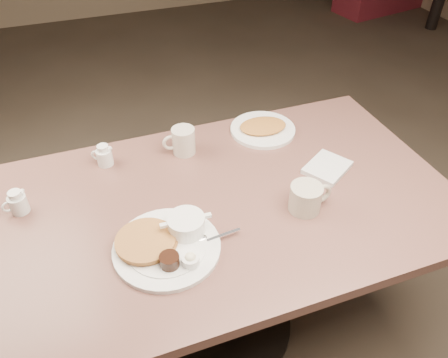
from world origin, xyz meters
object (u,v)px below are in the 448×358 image
object	(u,v)px
coffee_mug_near	(307,197)
creamer_right	(104,156)
main_plate	(168,241)
coffee_mug_far	(183,141)
hash_plate	(263,128)
diner_table	(226,234)
creamer_left	(18,203)

from	to	relation	value
coffee_mug_near	creamer_right	world-z (taller)	coffee_mug_near
main_plate	creamer_right	xyz separation A→B (m)	(-0.11, 0.46, 0.01)
coffee_mug_far	hash_plate	world-z (taller)	coffee_mug_far
diner_table	creamer_left	world-z (taller)	creamer_left
coffee_mug_near	hash_plate	size ratio (longest dim) A/B	0.52
diner_table	main_plate	size ratio (longest dim) A/B	3.90
diner_table	hash_plate	xyz separation A→B (m)	(0.27, 0.32, 0.18)
diner_table	creamer_left	xyz separation A→B (m)	(-0.63, 0.17, 0.21)
coffee_mug_far	creamer_left	xyz separation A→B (m)	(-0.57, -0.13, -0.01)
coffee_mug_far	creamer_left	world-z (taller)	coffee_mug_far
hash_plate	main_plate	bearing A→B (deg)	-137.77
diner_table	creamer_right	xyz separation A→B (m)	(-0.34, 0.32, 0.21)
creamer_left	creamer_right	distance (m)	0.33
creamer_right	hash_plate	distance (m)	0.62
coffee_mug_far	creamer_right	distance (m)	0.28
diner_table	hash_plate	distance (m)	0.46
coffee_mug_far	main_plate	bearing A→B (deg)	-111.46
creamer_left	hash_plate	bearing A→B (deg)	9.56
creamer_right	coffee_mug_near	bearing A→B (deg)	-38.55
diner_table	creamer_right	size ratio (longest dim) A/B	18.75
diner_table	creamer_left	bearing A→B (deg)	164.90
coffee_mug_near	creamer_left	distance (m)	0.90
main_plate	coffee_mug_far	world-z (taller)	coffee_mug_far
coffee_mug_near	creamer_left	world-z (taller)	coffee_mug_near
coffee_mug_far	creamer_left	size ratio (longest dim) A/B	1.52
hash_plate	creamer_left	bearing A→B (deg)	-170.44
creamer_left	hash_plate	distance (m)	0.92
coffee_mug_near	hash_plate	bearing A→B (deg)	83.51
main_plate	diner_table	bearing A→B (deg)	30.24
creamer_right	creamer_left	bearing A→B (deg)	-152.09
creamer_left	diner_table	bearing A→B (deg)	-15.10
coffee_mug_near	main_plate	bearing A→B (deg)	-179.17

